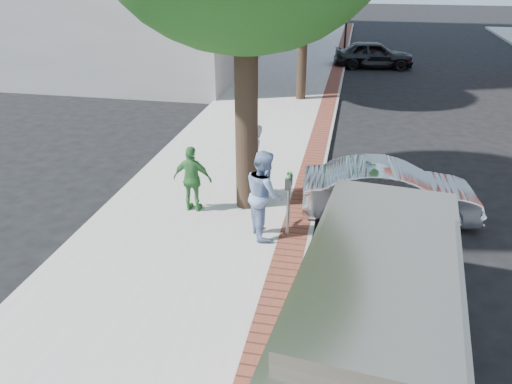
% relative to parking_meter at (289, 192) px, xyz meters
% --- Properties ---
extents(ground, '(120.00, 120.00, 0.00)m').
position_rel_parking_meter_xyz_m(ground, '(-0.57, -0.60, -1.21)').
color(ground, black).
rests_on(ground, ground).
extents(sidewalk, '(5.00, 60.00, 0.15)m').
position_rel_parking_meter_xyz_m(sidewalk, '(-2.07, 7.40, -1.13)').
color(sidewalk, '#9E9991').
rests_on(sidewalk, ground).
extents(brick_strip, '(0.60, 60.00, 0.01)m').
position_rel_parking_meter_xyz_m(brick_strip, '(0.13, 7.40, -1.05)').
color(brick_strip, brown).
rests_on(brick_strip, sidewalk).
extents(curb, '(0.10, 60.00, 0.15)m').
position_rel_parking_meter_xyz_m(curb, '(0.48, 7.40, -1.13)').
color(curb, gray).
rests_on(curb, ground).
extents(office_base, '(18.20, 22.20, 4.00)m').
position_rel_parking_meter_xyz_m(office_base, '(-13.57, 21.40, 0.79)').
color(office_base, gray).
rests_on(office_base, ground).
extents(signal_near, '(0.70, 0.15, 3.80)m').
position_rel_parking_meter_xyz_m(signal_near, '(0.33, 21.40, 1.05)').
color(signal_near, black).
rests_on(signal_near, ground).
extents(parking_meter, '(0.12, 0.32, 1.47)m').
position_rel_parking_meter_xyz_m(parking_meter, '(0.00, 0.00, 0.00)').
color(parking_meter, gray).
rests_on(parking_meter, sidewalk).
extents(person_gray, '(0.61, 0.78, 1.88)m').
position_rel_parking_meter_xyz_m(person_gray, '(-1.10, 1.73, -0.12)').
color(person_gray, silver).
rests_on(person_gray, sidewalk).
extents(person_officer, '(1.05, 1.15, 1.91)m').
position_rel_parking_meter_xyz_m(person_officer, '(-0.51, -0.01, -0.10)').
color(person_officer, '#7B94BF').
rests_on(person_officer, sidewalk).
extents(person_green, '(0.95, 0.43, 1.59)m').
position_rel_parking_meter_xyz_m(person_green, '(-2.35, 0.78, -0.26)').
color(person_green, '#3B833C').
rests_on(person_green, sidewalk).
extents(sedan_silver, '(4.13, 1.78, 1.32)m').
position_rel_parking_meter_xyz_m(sedan_silver, '(2.17, 1.59, -0.54)').
color(sedan_silver, silver).
rests_on(sedan_silver, ground).
extents(bg_car, '(4.42, 2.19, 1.45)m').
position_rel_parking_meter_xyz_m(bg_car, '(1.99, 19.14, -0.48)').
color(bg_car, black).
rests_on(bg_car, ground).
extents(van, '(2.70, 5.69, 2.03)m').
position_rel_parking_meter_xyz_m(van, '(1.76, -3.20, -0.09)').
color(van, gray).
rests_on(van, ground).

